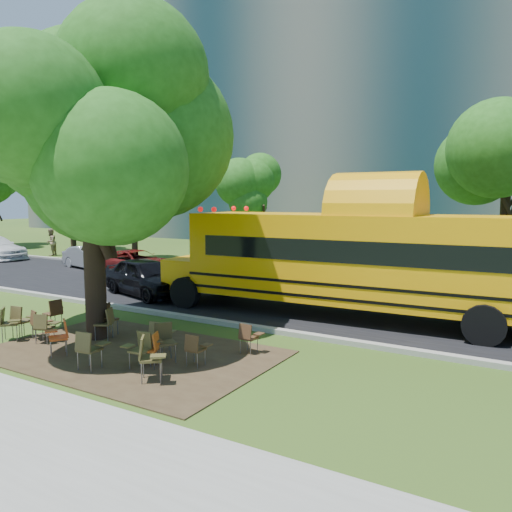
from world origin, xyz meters
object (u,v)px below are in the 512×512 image
Objects in this scene: chair_15 at (249,335)px; pedestrian_a at (96,244)px; bg_car_silver at (89,258)px; chair_6 at (152,346)px; chair_14 at (8,321)px; chair_1 at (38,322)px; chair_12 at (164,338)px; black_car at (146,277)px; pedestrian_b at (51,242)px; chair_10 at (106,316)px; chair_13 at (195,347)px; chair_5 at (140,346)px; chair_8 at (54,311)px; chair_7 at (148,354)px; bg_car_red at (137,263)px; chair_4 at (89,346)px; school_bus at (372,260)px; chair_3 at (60,334)px; chair_11 at (160,333)px; chair_9 at (106,320)px; chair_0 at (21,318)px; chair_2 at (44,325)px; main_tree at (90,137)px.

pedestrian_a reaches higher than chair_15.
chair_15 is at bearing -107.19° from bg_car_silver.
chair_14 reaches higher than chair_6.
chair_1 is 4.10m from chair_12.
black_car is 17.03m from pedestrian_b.
chair_13 is (3.75, -0.84, -0.08)m from chair_10.
chair_8 is at bearing -19.45° from chair_5.
chair_7 reaches higher than chair_8.
chair_5 is 14.13m from bg_car_red.
chair_4 is at bearing -144.64° from chair_13.
chair_10 is 0.20× the size of black_car.
school_bus is 9.17m from chair_3.
chair_11 is at bearing -97.81° from chair_12.
chair_7 is 3.64m from chair_9.
chair_7 is 1.08× the size of chair_10.
chair_10 reaches higher than chair_8.
chair_0 reaches higher than chair_10.
bg_car_silver reaches higher than chair_6.
chair_7 reaches higher than chair_1.
pedestrian_b is (-15.39, 7.28, 0.16)m from black_car.
chair_8 is 1.14× the size of chair_15.
chair_12 is (4.08, 0.34, 0.06)m from chair_1.
chair_2 is at bearing -143.18° from black_car.
chair_8 is 0.97× the size of chair_14.
chair_2 is at bearing 0.89° from chair_1.
chair_5 is 1.11m from chair_11.
chair_0 is 1.02× the size of chair_10.
main_tree is at bearing 168.42° from chair_11.
chair_0 is 1.03m from chair_2.
chair_6 is 4.76m from chair_14.
chair_2 is at bearing 58.69° from chair_14.
chair_15 is 13.95m from bg_car_red.
school_bus is at bearing -97.18° from bg_car_red.
chair_7 is at bearing -115.68° from bg_car_silver.
chair_9 is 22.52m from pedestrian_b.
chair_6 is (4.68, 0.03, -0.07)m from chair_0.
chair_3 reaches higher than chair_2.
chair_5 is 1.07× the size of chair_15.
chair_3 is at bearing -135.91° from black_car.
chair_3 is at bearing 156.93° from chair_4.
school_bus is 14.10× the size of chair_7.
chair_7 is at bearing 29.75° from pedestrian_b.
chair_0 is at bearing 159.14° from chair_4.
chair_14 is 0.52× the size of pedestrian_a.
black_car is (-5.94, 5.78, 0.18)m from chair_12.
main_tree reaches higher than chair_2.
chair_3 is 2.64m from chair_12.
chair_10 is at bearing -75.24° from chair_12.
chair_14 is (-0.07, -0.35, -0.00)m from chair_0.
chair_9 is at bearing 51.42° from chair_10.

